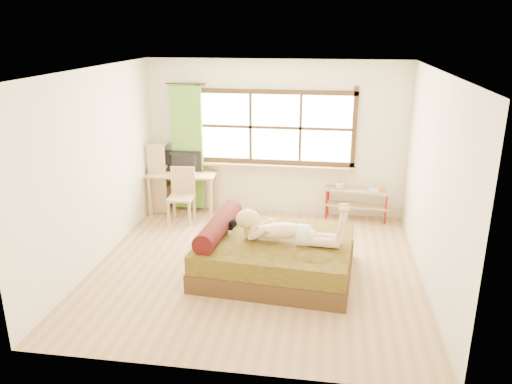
% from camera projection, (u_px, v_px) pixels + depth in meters
% --- Properties ---
extents(floor, '(4.50, 4.50, 0.00)m').
position_uv_depth(floor, '(256.00, 267.00, 7.00)').
color(floor, '#9E754C').
rests_on(floor, ground).
extents(ceiling, '(4.50, 4.50, 0.00)m').
position_uv_depth(ceiling, '(256.00, 70.00, 6.14)').
color(ceiling, white).
rests_on(ceiling, wall_back).
extents(wall_back, '(4.50, 0.00, 4.50)m').
position_uv_depth(wall_back, '(275.00, 139.00, 8.68)').
color(wall_back, silver).
rests_on(wall_back, floor).
extents(wall_front, '(4.50, 0.00, 4.50)m').
position_uv_depth(wall_front, '(219.00, 246.00, 4.46)').
color(wall_front, silver).
rests_on(wall_front, floor).
extents(wall_left, '(0.00, 4.50, 4.50)m').
position_uv_depth(wall_left, '(95.00, 168.00, 6.89)').
color(wall_left, silver).
rests_on(wall_left, floor).
extents(wall_right, '(0.00, 4.50, 4.50)m').
position_uv_depth(wall_right, '(433.00, 183.00, 6.25)').
color(wall_right, silver).
rests_on(wall_right, floor).
extents(window, '(2.80, 0.16, 1.46)m').
position_uv_depth(window, '(275.00, 130.00, 8.60)').
color(window, '#FFEDBF').
rests_on(window, wall_back).
extents(curtain, '(0.55, 0.10, 2.20)m').
position_uv_depth(curtain, '(188.00, 148.00, 8.85)').
color(curtain, '#529027').
rests_on(curtain, wall_back).
extents(bed, '(2.15, 1.78, 0.77)m').
position_uv_depth(bed, '(272.00, 255.00, 6.75)').
color(bed, '#382210').
rests_on(bed, floor).
extents(woman, '(1.45, 0.52, 0.61)m').
position_uv_depth(woman, '(287.00, 220.00, 6.50)').
color(woman, '#DFB18F').
rests_on(woman, bed).
extents(kitten, '(0.31, 0.15, 0.24)m').
position_uv_depth(kitten, '(224.00, 225.00, 6.82)').
color(kitten, black).
rests_on(kitten, bed).
extents(desk, '(1.21, 0.60, 0.75)m').
position_uv_depth(desk, '(182.00, 178.00, 8.85)').
color(desk, '#A77C5B').
rests_on(desk, floor).
extents(monitor, '(0.65, 0.11, 0.37)m').
position_uv_depth(monitor, '(182.00, 162.00, 8.81)').
color(monitor, black).
rests_on(monitor, desk).
extents(chair, '(0.43, 0.43, 0.93)m').
position_uv_depth(chair, '(182.00, 192.00, 8.54)').
color(chair, '#A77C5B').
rests_on(chair, floor).
extents(pipe_shelf, '(1.12, 0.41, 0.62)m').
position_uv_depth(pipe_shelf, '(357.00, 197.00, 8.61)').
color(pipe_shelf, '#A77C5B').
rests_on(pipe_shelf, floor).
extents(cup, '(0.15, 0.15, 0.11)m').
position_uv_depth(cup, '(340.00, 186.00, 8.59)').
color(cup, gray).
rests_on(cup, pipe_shelf).
extents(book, '(0.17, 0.22, 0.02)m').
position_uv_depth(book, '(369.00, 189.00, 8.53)').
color(book, gray).
rests_on(book, pipe_shelf).
extents(bookshelf, '(0.37, 0.58, 1.26)m').
position_uv_depth(bookshelf, '(160.00, 175.00, 9.06)').
color(bookshelf, '#A77C5B').
rests_on(bookshelf, floor).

